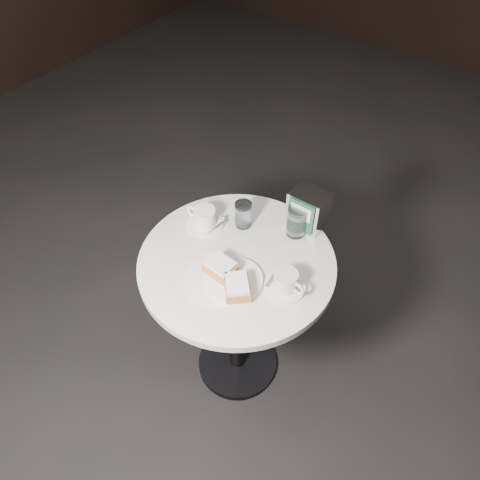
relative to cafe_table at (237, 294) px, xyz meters
name	(u,v)px	position (x,y,z in m)	size (l,w,h in m)	color
ground	(238,364)	(0.00, 0.00, -0.55)	(7.00, 7.00, 0.00)	black
cafe_table	(237,294)	(0.00, 0.00, 0.00)	(0.70, 0.70, 0.74)	black
sugar_spill	(219,278)	(0.00, -0.10, 0.20)	(0.25, 0.25, 0.00)	white
beignet_plate	(231,278)	(0.04, -0.09, 0.22)	(0.26, 0.26, 0.07)	white
coffee_cup_left	(204,218)	(-0.20, 0.08, 0.23)	(0.16, 0.16, 0.07)	white
coffee_cup_right	(286,282)	(0.20, -0.01, 0.23)	(0.16, 0.16, 0.07)	white
water_glass_left	(243,215)	(-0.08, 0.16, 0.25)	(0.08, 0.08, 0.10)	silver
water_glass_right	(297,221)	(0.10, 0.24, 0.26)	(0.08, 0.08, 0.12)	white
napkin_dispenser	(308,209)	(0.11, 0.30, 0.27)	(0.13, 0.11, 0.15)	silver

